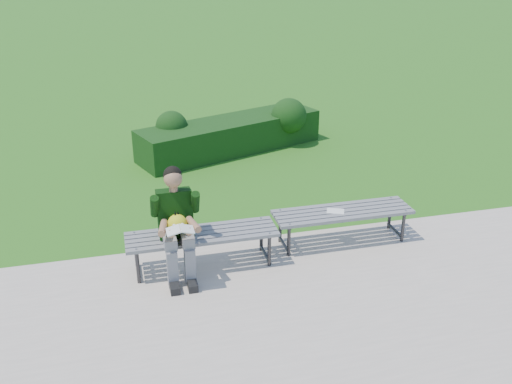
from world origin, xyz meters
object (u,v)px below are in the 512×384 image
object	(u,v)px
seated_boy	(176,221)
paper_sheet	(336,211)
hedge	(234,132)
bench_right	(343,214)
bench_left	(202,237)

from	to	relation	value
seated_boy	paper_sheet	distance (m)	2.09
seated_boy	hedge	bearing A→B (deg)	69.36
hedge	bench_right	size ratio (longest dim) A/B	2.03
bench_right	paper_sheet	world-z (taller)	bench_right
paper_sheet	hedge	bearing A→B (deg)	97.13
paper_sheet	bench_left	bearing A→B (deg)	-174.57
hedge	paper_sheet	world-z (taller)	hedge
hedge	paper_sheet	xyz separation A→B (m)	(0.49, -3.91, 0.12)
hedge	seated_boy	world-z (taller)	seated_boy
hedge	paper_sheet	bearing A→B (deg)	-82.87
bench_right	paper_sheet	distance (m)	0.12
bench_left	paper_sheet	world-z (taller)	bench_left
bench_left	hedge	bearing A→B (deg)	72.69
hedge	paper_sheet	distance (m)	3.94
bench_right	seated_boy	size ratio (longest dim) A/B	1.37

